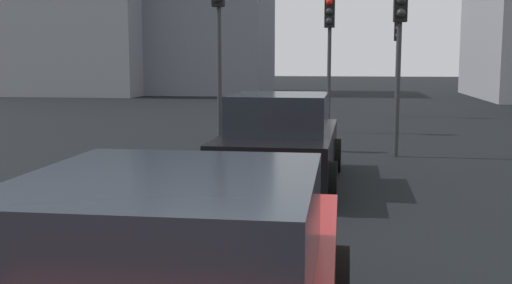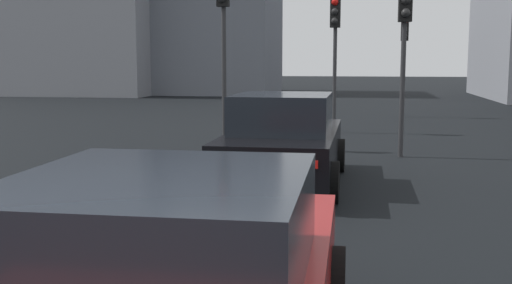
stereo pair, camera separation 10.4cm
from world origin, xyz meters
The scene contains 6 objects.
car_black_lead centered at (7.95, 0.10, 0.76)m, with size 4.35×2.03×1.58m.
traffic_light_near_left centered at (11.35, -2.10, 2.78)m, with size 0.32×0.29×3.86m.
traffic_light_near_right centered at (12.03, 2.06, 3.08)m, with size 0.32×0.29×4.30m.
traffic_light_far_left centered at (21.27, -2.78, 2.71)m, with size 0.32×0.30×3.75m.
traffic_light_far_right centered at (15.81, -0.43, 2.87)m, with size 0.32×0.30×3.98m.
building_facade_center centered at (37.26, 10.00, 5.51)m, with size 8.18×11.44×11.03m, color slate.
Camera 1 is at (-2.53, -1.06, 2.15)m, focal length 43.27 mm.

